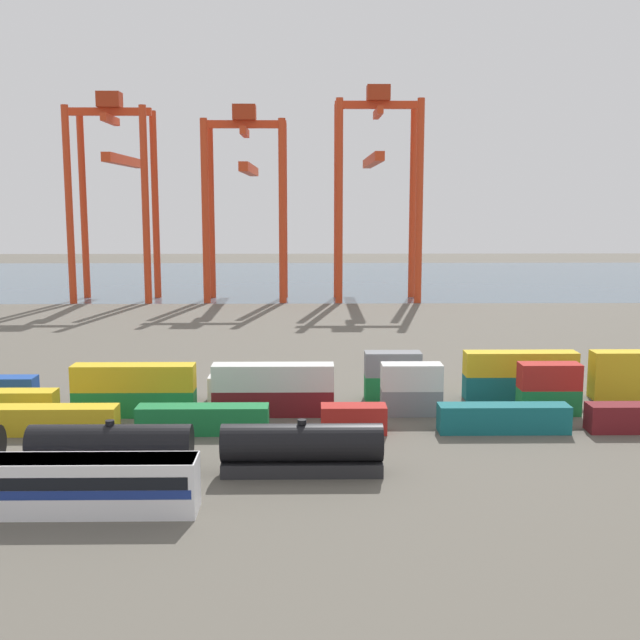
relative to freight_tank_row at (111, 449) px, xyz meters
The scene contains 25 objects.
ground_plane 53.11m from the freight_tank_row, 87.80° to the left, with size 420.00×420.00×0.00m, color #5B564C.
harbour_water 158.93m from the freight_tank_row, 89.27° to the left, with size 400.00×110.00×0.01m, color #475B6B.
freight_tank_row is the anchor object (origin of this frame).
shipping_container_3 13.89m from the freight_tank_row, 126.57° to the left, with size 12.10×2.44×2.60m, color gold.
shipping_container_4 12.51m from the freight_tank_row, 63.07° to the left, with size 12.10×2.44×2.60m, color #197538.
shipping_container_5 22.53m from the freight_tank_row, 29.64° to the left, with size 6.04×2.44×2.60m, color #AD211C.
shipping_container_6 35.30m from the freight_tank_row, 18.39° to the left, with size 12.10×2.44×2.60m, color #146066.
shipping_container_11 17.44m from the freight_tank_row, 96.51° to the left, with size 12.10×2.44×2.60m, color #197538.
shipping_container_12 17.51m from the freight_tank_row, 96.51° to the left, with size 12.10×2.44×2.60m, color gold.
shipping_container_13 21.00m from the freight_tank_row, 55.56° to the left, with size 12.10×2.44×2.60m, color maroon.
shipping_container_14 21.06m from the freight_tank_row, 55.56° to the left, with size 12.10×2.44×2.60m, color silver.
shipping_container_15 31.00m from the freight_tank_row, 33.95° to the left, with size 6.04×2.44×2.60m, color slate.
shipping_container_16 31.04m from the freight_tank_row, 33.95° to the left, with size 6.04×2.44×2.60m, color silver.
shipping_container_17 43.18m from the freight_tank_row, 23.63° to the left, with size 6.04×2.44×2.60m, color #197538.
shipping_container_18 43.21m from the freight_tank_row, 23.63° to the left, with size 6.04×2.44×2.60m, color #AD211C.
shipping_container_20 28.96m from the freight_tank_row, 125.81° to the left, with size 6.04×2.44×2.60m, color #1C4299.
shipping_container_21 23.70m from the freight_tank_row, 97.59° to the left, with size 12.10×2.44×2.60m, color slate.
shipping_container_22 25.80m from the freight_tank_row, 65.54° to the left, with size 12.10×2.44×2.60m, color silver.
shipping_container_23 33.93m from the freight_tank_row, 43.79° to the left, with size 6.04×2.44×2.60m, color #197538.
shipping_container_24 33.97m from the freight_tank_row, 43.79° to the left, with size 6.04×2.44×2.60m, color slate.
shipping_container_25 44.93m from the freight_tank_row, 31.51° to the left, with size 12.10×2.44×2.60m, color #146066.
shipping_container_26 44.95m from the freight_tank_row, 31.51° to the left, with size 12.10×2.44×2.60m, color gold.
gantry_crane_west 118.36m from the freight_tank_row, 103.07° to the left, with size 17.35×34.53×43.83m.
gantry_crane_central 115.29m from the freight_tank_row, 89.01° to the left, with size 17.60×34.32×41.29m.
gantry_crane_east 119.88m from the freight_tank_row, 75.12° to the left, with size 18.26×37.73×45.30m.
Camera 1 is at (13.44, -72.05, 21.19)m, focal length 43.99 mm.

